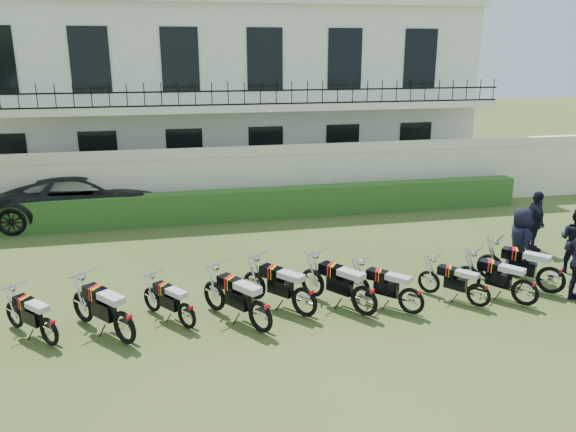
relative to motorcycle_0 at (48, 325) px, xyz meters
name	(u,v)px	position (x,y,z in m)	size (l,w,h in m)	color
ground	(278,316)	(4.47, 0.36, -0.45)	(100.00, 100.00, 0.00)	#374A1D
perimeter_wall	(233,180)	(4.47, 8.36, 0.72)	(30.00, 0.35, 2.30)	beige
hedge	(266,204)	(5.47, 7.56, 0.05)	(18.00, 0.60, 1.00)	#234C1B
building	(215,92)	(4.47, 14.32, 3.26)	(20.40, 9.60, 7.40)	white
motorcycle_0	(48,325)	(0.00, 0.00, 0.00)	(1.26, 1.39, 0.97)	black
motorcycle_1	(124,320)	(1.40, -0.24, 0.08)	(1.39, 1.70, 1.14)	black
motorcycle_2	(187,310)	(2.57, 0.15, -0.02)	(1.09, 1.43, 0.94)	black
motorcycle_3	(260,309)	(3.99, -0.32, 0.08)	(1.26, 1.79, 1.14)	black
motorcycle_4	(305,295)	(5.01, 0.16, 0.07)	(1.39, 1.64, 1.12)	black
motorcycle_5	(365,294)	(6.25, -0.06, 0.07)	(1.29, 1.75, 1.14)	black
motorcycle_6	(412,295)	(7.25, -0.19, 0.02)	(1.34, 1.41, 1.01)	black
motorcycle_7	(479,289)	(8.84, -0.17, -0.02)	(1.14, 1.38, 0.93)	black
motorcycle_8	(526,286)	(9.86, -0.32, 0.03)	(1.24, 1.55, 1.03)	black
motorcycle_9	(552,274)	(10.82, 0.13, 0.06)	(1.42, 1.59, 1.11)	black
suv	(84,197)	(-0.42, 8.59, 0.34)	(2.62, 5.69, 1.58)	black
officer_3	(519,241)	(10.81, 1.41, 0.41)	(0.84, 0.55, 1.72)	black
officer_4	(575,241)	(12.23, 1.20, 0.40)	(0.82, 0.64, 1.70)	black
officer_5	(535,221)	(12.25, 2.84, 0.41)	(1.00, 0.42, 1.71)	black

